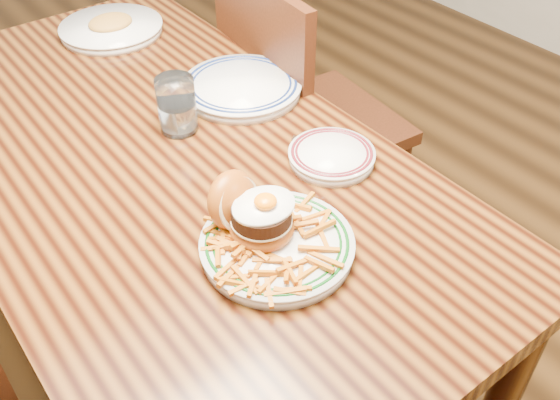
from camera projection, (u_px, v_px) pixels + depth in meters
floor at (192, 354)px, 1.85m from camera, size 6.00×6.00×0.00m
table at (165, 182)px, 1.42m from camera, size 0.85×1.60×0.75m
chair_right at (299, 117)px, 1.88m from camera, size 0.49×0.49×0.96m
main_plate at (270, 233)px, 1.11m from camera, size 0.28×0.30×0.13m
side_plate at (332, 155)px, 1.32m from camera, size 0.18×0.19×0.03m
rear_plate at (242, 87)px, 1.53m from camera, size 0.30×0.30×0.03m
water_glass at (177, 108)px, 1.39m from camera, size 0.09×0.09×0.13m
far_plate at (111, 28)px, 1.78m from camera, size 0.29×0.29×0.05m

